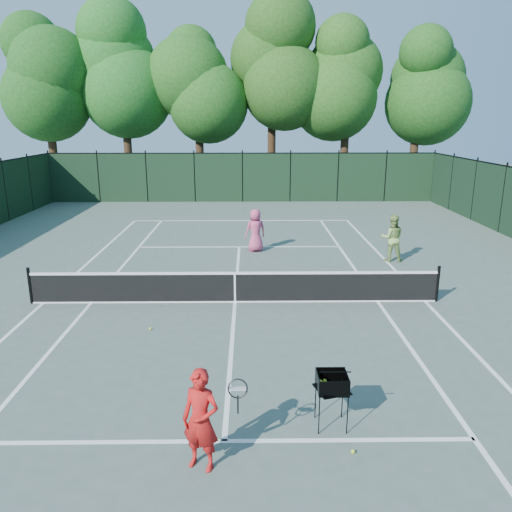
{
  "coord_description": "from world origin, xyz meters",
  "views": [
    {
      "loc": [
        0.42,
        -13.45,
        5.09
      ],
      "look_at": [
        0.62,
        1.0,
        1.1
      ],
      "focal_mm": 35.0,
      "sensor_mm": 36.0,
      "label": 1
    }
  ],
  "objects_px": {
    "loose_ball_near_cart": "(353,452)",
    "player_pink": "(255,230)",
    "ball_hopper": "(332,383)",
    "loose_ball_midcourt": "(150,329)",
    "coach": "(201,420)",
    "player_green": "(392,238)"
  },
  "relations": [
    {
      "from": "player_pink",
      "to": "ball_hopper",
      "type": "height_order",
      "value": "player_pink"
    },
    {
      "from": "player_green",
      "to": "loose_ball_near_cart",
      "type": "distance_m",
      "value": 11.6
    },
    {
      "from": "ball_hopper",
      "to": "player_pink",
      "type": "bearing_deg",
      "value": 79.34
    },
    {
      "from": "ball_hopper",
      "to": "loose_ball_near_cart",
      "type": "relative_size",
      "value": 14.35
    },
    {
      "from": "ball_hopper",
      "to": "loose_ball_near_cart",
      "type": "height_order",
      "value": "ball_hopper"
    },
    {
      "from": "player_pink",
      "to": "ball_hopper",
      "type": "bearing_deg",
      "value": 74.77
    },
    {
      "from": "coach",
      "to": "player_pink",
      "type": "bearing_deg",
      "value": 106.65
    },
    {
      "from": "player_pink",
      "to": "loose_ball_near_cart",
      "type": "distance_m",
      "value": 12.57
    },
    {
      "from": "coach",
      "to": "player_green",
      "type": "bearing_deg",
      "value": 83.1
    },
    {
      "from": "coach",
      "to": "ball_hopper",
      "type": "xyz_separation_m",
      "value": [
        2.1,
        1.02,
        0.02
      ]
    },
    {
      "from": "player_green",
      "to": "loose_ball_midcourt",
      "type": "relative_size",
      "value": 25.55
    },
    {
      "from": "loose_ball_near_cart",
      "to": "player_pink",
      "type": "bearing_deg",
      "value": 96.33
    },
    {
      "from": "player_pink",
      "to": "loose_ball_midcourt",
      "type": "distance_m",
      "value": 8.16
    },
    {
      "from": "loose_ball_near_cart",
      "to": "loose_ball_midcourt",
      "type": "relative_size",
      "value": 1.0
    },
    {
      "from": "ball_hopper",
      "to": "coach",
      "type": "bearing_deg",
      "value": -170.41
    },
    {
      "from": "coach",
      "to": "player_green",
      "type": "height_order",
      "value": "player_green"
    },
    {
      "from": "loose_ball_near_cart",
      "to": "loose_ball_midcourt",
      "type": "height_order",
      "value": "same"
    },
    {
      "from": "player_pink",
      "to": "ball_hopper",
      "type": "relative_size",
      "value": 1.73
    },
    {
      "from": "ball_hopper",
      "to": "loose_ball_near_cart",
      "type": "bearing_deg",
      "value": -88.37
    },
    {
      "from": "ball_hopper",
      "to": "loose_ball_near_cart",
      "type": "xyz_separation_m",
      "value": [
        0.24,
        -0.75,
        -0.79
      ]
    },
    {
      "from": "ball_hopper",
      "to": "loose_ball_midcourt",
      "type": "distance_m",
      "value": 5.66
    },
    {
      "from": "player_pink",
      "to": "ball_hopper",
      "type": "distance_m",
      "value": 11.77
    }
  ]
}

